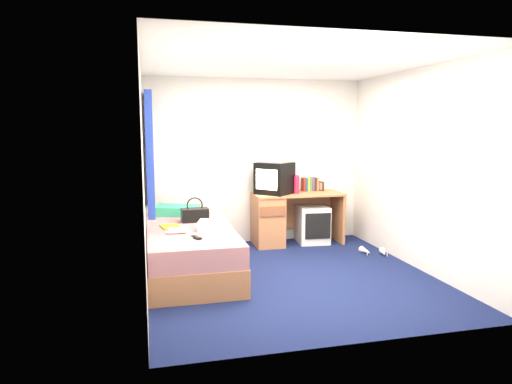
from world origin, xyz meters
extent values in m
plane|color=#0C1438|center=(0.00, 0.00, 0.00)|extent=(3.40, 3.40, 0.00)
plane|color=white|center=(0.00, 0.00, 2.40)|extent=(3.40, 3.40, 0.00)
plane|color=silver|center=(0.00, 1.70, 1.20)|extent=(3.20, 0.00, 3.20)
plane|color=silver|center=(0.00, -1.70, 1.20)|extent=(3.20, 0.00, 3.20)
plane|color=silver|center=(-1.60, 0.00, 1.20)|extent=(0.00, 3.40, 3.40)
plane|color=silver|center=(1.60, 0.00, 1.20)|extent=(0.00, 3.40, 3.40)
cube|color=#B4754B|center=(-1.10, 0.41, 0.15)|extent=(1.00, 2.00, 0.30)
cube|color=brown|center=(-0.60, 0.01, 0.16)|extent=(0.02, 0.70, 0.18)
cube|color=silver|center=(-1.10, 0.41, 0.42)|extent=(0.98, 1.98, 0.24)
cube|color=teal|center=(-1.20, 1.25, 0.60)|extent=(0.66, 0.54, 0.12)
cube|color=#B4754B|center=(0.57, 1.42, 0.73)|extent=(1.30, 0.55, 0.03)
cube|color=#B4754B|center=(0.12, 1.42, 0.36)|extent=(0.40, 0.52, 0.72)
cube|color=#B4754B|center=(1.20, 1.42, 0.36)|extent=(0.04, 0.52, 0.72)
cube|color=#B4754B|center=(0.82, 1.67, 0.45)|extent=(0.78, 0.03, 0.55)
cube|color=silver|center=(0.80, 1.41, 0.27)|extent=(0.47, 0.47, 0.55)
cube|color=black|center=(0.22, 1.44, 0.98)|extent=(0.62, 0.62, 0.45)
cube|color=#D7B688|center=(0.06, 1.30, 0.98)|extent=(0.24, 0.26, 0.28)
cube|color=silver|center=(0.22, 1.44, 1.24)|extent=(0.45, 0.45, 0.07)
cube|color=maroon|center=(0.72, 1.60, 0.85)|extent=(0.03, 0.13, 0.20)
cube|color=navy|center=(0.75, 1.60, 0.85)|extent=(0.03, 0.13, 0.20)
cube|color=gold|center=(0.79, 1.60, 0.85)|extent=(0.03, 0.13, 0.20)
cube|color=#337F33|center=(0.82, 1.60, 0.85)|extent=(0.03, 0.13, 0.20)
cube|color=#7F337F|center=(0.86, 1.60, 0.85)|extent=(0.03, 0.13, 0.20)
cube|color=#262626|center=(0.89, 1.60, 0.85)|extent=(0.03, 0.13, 0.20)
cube|color=#B26633|center=(0.93, 1.60, 0.85)|extent=(0.03, 0.13, 0.20)
cube|color=#321E10|center=(0.99, 1.58, 0.82)|extent=(0.06, 0.12, 0.14)
cylinder|color=#CE1D41|center=(0.54, 1.38, 0.87)|extent=(0.08, 0.08, 0.24)
cylinder|color=silver|center=(0.44, 1.53, 0.83)|extent=(0.06, 0.06, 0.17)
cube|color=black|center=(-1.00, 0.76, 0.62)|extent=(0.34, 0.20, 0.16)
torus|color=black|center=(-1.00, 0.76, 0.74)|extent=(0.20, 0.02, 0.20)
cube|color=silver|center=(-0.86, 0.25, 0.59)|extent=(0.37, 0.34, 0.11)
cube|color=#CCF11A|center=(-1.32, 0.49, 0.55)|extent=(0.26, 0.31, 0.01)
cylinder|color=white|center=(-1.26, 0.15, 0.58)|extent=(0.20, 0.08, 0.07)
cube|color=yellow|center=(-1.11, -0.09, 0.55)|extent=(0.22, 0.06, 0.01)
cube|color=black|center=(-1.08, -0.12, 0.55)|extent=(0.11, 0.17, 0.02)
cube|color=silver|center=(-1.58, 0.90, 1.45)|extent=(0.02, 0.90, 1.10)
cube|color=white|center=(-1.57, 0.90, 2.04)|extent=(0.06, 1.06, 0.08)
cube|color=white|center=(-1.57, 0.90, 0.86)|extent=(0.06, 1.06, 0.08)
cube|color=navy|center=(-1.53, 0.31, 1.40)|extent=(0.08, 0.24, 1.40)
cube|color=navy|center=(-1.53, 1.49, 1.40)|extent=(0.08, 0.24, 1.40)
cone|color=silver|center=(1.28, 0.64, 0.04)|extent=(0.11, 0.23, 0.09)
cone|color=silver|center=(1.48, 0.52, 0.04)|extent=(0.16, 0.24, 0.09)
camera|label=1|loc=(-1.58, -4.83, 1.71)|focal=32.00mm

